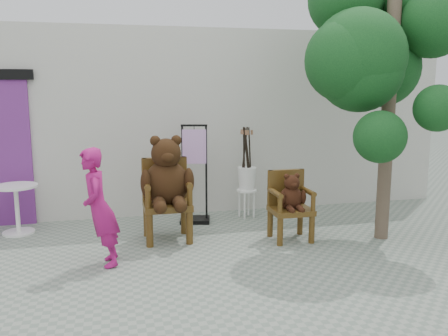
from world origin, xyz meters
The scene contains 9 objects.
ground_plane centered at (0.00, 0.00, 0.00)m, with size 60.00×60.00×0.00m, color gray.
back_wall centered at (0.00, 3.10, 1.50)m, with size 9.00×1.00×3.00m, color beige.
chair_big centered at (-0.52, 1.30, 0.80)m, with size 0.71×0.76×1.44m.
chair_small centered at (1.11, 0.95, 0.56)m, with size 0.54×0.50×0.94m.
person centered at (-1.39, 0.54, 0.70)m, with size 0.51×0.33×1.39m, color #A41465.
cafe_table centered at (-2.57, 2.08, 0.44)m, with size 0.60×0.60×0.70m.
display_stand centered at (-0.01, 2.08, 0.58)m, with size 0.52×0.44×1.51m.
stool_bucket centered at (0.84, 2.14, 0.64)m, with size 0.32×0.32×1.45m.
tree centered at (2.15, 0.81, 2.56)m, with size 2.19×2.01×3.78m.
Camera 1 is at (-1.22, -4.96, 2.08)m, focal length 38.00 mm.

